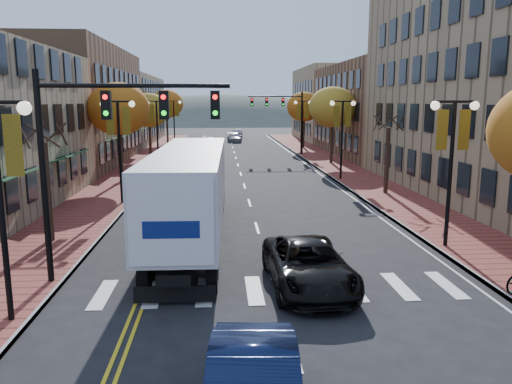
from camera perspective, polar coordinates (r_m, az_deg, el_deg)
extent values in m
plane|color=black|center=(14.65, 3.18, -13.95)|extent=(200.00, 200.00, 0.00)
cube|color=brown|center=(46.69, -13.12, 2.78)|extent=(4.00, 85.00, 0.15)
cube|color=brown|center=(47.36, 8.95, 3.03)|extent=(4.00, 85.00, 0.15)
cube|color=brown|center=(51.54, -21.71, 9.07)|extent=(12.00, 24.00, 11.00)
cube|color=#9E8966|center=(75.79, -16.03, 9.02)|extent=(12.00, 26.00, 9.50)
cube|color=brown|center=(58.85, 16.12, 8.98)|extent=(15.00, 24.00, 10.00)
cube|color=#9E8966|center=(79.85, 10.63, 9.83)|extent=(15.00, 20.00, 11.00)
cylinder|color=#382619|center=(22.75, -22.70, 0.00)|extent=(0.28, 0.28, 4.20)
cylinder|color=#382619|center=(38.09, -15.22, 4.85)|extent=(0.28, 0.28, 4.90)
ellipsoid|color=#C26716|center=(37.94, -15.42, 9.15)|extent=(4.48, 4.48, 3.81)
cylinder|color=#382619|center=(53.85, -12.02, 6.32)|extent=(0.28, 0.28, 4.55)
ellipsoid|color=#C18C2D|center=(53.73, -12.12, 9.13)|extent=(4.16, 4.16, 3.54)
cylinder|color=#382619|center=(71.68, -10.11, 7.54)|extent=(0.28, 0.28, 5.04)
ellipsoid|color=#C26716|center=(71.60, -10.19, 9.89)|extent=(4.61, 4.61, 3.92)
cylinder|color=#382619|center=(33.26, 14.72, 3.51)|extent=(0.28, 0.28, 4.20)
cylinder|color=#382619|center=(48.57, 8.64, 6.22)|extent=(0.28, 0.28, 4.90)
ellipsoid|color=#C18C2D|center=(48.45, 8.73, 9.59)|extent=(4.48, 4.48, 3.81)
cylinder|color=#382619|center=(64.24, 5.46, 7.22)|extent=(0.28, 0.28, 4.76)
ellipsoid|color=#C26716|center=(64.15, 5.51, 9.69)|extent=(4.35, 4.35, 3.70)
cylinder|color=black|center=(14.74, -27.03, -2.65)|extent=(0.16, 0.16, 6.00)
sphere|color=#FFF2CC|center=(14.12, -24.96, 8.68)|extent=(0.36, 0.36, 0.36)
cube|color=gold|center=(14.29, -25.99, 4.79)|extent=(0.45, 0.03, 1.60)
cylinder|color=black|center=(29.95, -15.29, 4.21)|extent=(0.16, 0.16, 6.00)
cylinder|color=black|center=(29.79, -15.56, 9.95)|extent=(1.60, 0.10, 0.10)
sphere|color=#FFF2CC|center=(29.96, -17.07, 9.59)|extent=(0.36, 0.36, 0.36)
sphere|color=#FFF2CC|center=(29.65, -14.01, 9.73)|extent=(0.36, 0.36, 0.36)
cube|color=gold|center=(29.90, -16.31, 7.80)|extent=(0.45, 0.03, 1.60)
cube|color=gold|center=(29.73, -14.60, 7.87)|extent=(0.45, 0.03, 1.60)
cylinder|color=black|center=(47.68, -11.20, 6.54)|extent=(0.16, 0.16, 6.00)
cylinder|color=black|center=(47.58, -11.33, 10.15)|extent=(1.60, 0.10, 0.10)
sphere|color=#FFF2CC|center=(47.69, -12.29, 9.93)|extent=(0.36, 0.36, 0.36)
sphere|color=#FFF2CC|center=(47.49, -10.35, 10.00)|extent=(0.36, 0.36, 0.36)
cube|color=gold|center=(47.65, -11.83, 8.81)|extent=(0.45, 0.03, 1.60)
cube|color=gold|center=(47.54, -10.74, 8.84)|extent=(0.45, 0.03, 1.60)
cylinder|color=black|center=(65.56, -9.33, 7.60)|extent=(0.16, 0.16, 6.00)
cylinder|color=black|center=(65.49, -9.41, 10.22)|extent=(1.60, 0.10, 0.10)
sphere|color=#FFF2CC|center=(65.56, -10.11, 10.07)|extent=(0.36, 0.36, 0.36)
sphere|color=#FFF2CC|center=(65.42, -8.69, 10.11)|extent=(0.36, 0.36, 0.36)
cube|color=gold|center=(65.54, -9.78, 9.25)|extent=(0.45, 0.03, 1.60)
cube|color=gold|center=(65.46, -8.98, 9.27)|extent=(0.45, 0.03, 1.60)
cylinder|color=black|center=(21.57, 21.28, 1.59)|extent=(0.16, 0.16, 6.00)
cylinder|color=black|center=(21.35, 21.81, 9.57)|extent=(1.60, 0.10, 0.10)
sphere|color=#FFF2CC|center=(21.02, 19.80, 9.28)|extent=(0.36, 0.36, 0.36)
sphere|color=#FFF2CC|center=(21.71, 23.71, 9.04)|extent=(0.36, 0.36, 0.36)
cube|color=gold|center=(21.19, 20.51, 6.67)|extent=(0.45, 0.03, 1.60)
cube|color=gold|center=(21.58, 22.70, 6.58)|extent=(0.45, 0.03, 1.60)
cylinder|color=black|center=(38.49, 9.76, 5.72)|extent=(0.16, 0.16, 6.00)
cylinder|color=black|center=(38.37, 9.90, 10.19)|extent=(1.60, 0.10, 0.10)
sphere|color=#FFF2CC|center=(38.19, 8.71, 9.99)|extent=(0.36, 0.36, 0.36)
sphere|color=#FFF2CC|center=(38.57, 11.06, 9.93)|extent=(0.36, 0.36, 0.36)
cube|color=gold|center=(38.28, 9.19, 8.56)|extent=(0.45, 0.03, 1.60)
cube|color=gold|center=(38.50, 10.51, 8.53)|extent=(0.45, 0.03, 1.60)
cylinder|color=black|center=(56.09, 5.33, 7.24)|extent=(0.16, 0.16, 6.00)
cylinder|color=black|center=(56.01, 5.38, 10.31)|extent=(1.60, 0.10, 0.10)
sphere|color=#FFF2CC|center=(55.88, 4.55, 10.17)|extent=(0.36, 0.36, 0.36)
sphere|color=#FFF2CC|center=(56.15, 6.19, 10.14)|extent=(0.36, 0.36, 0.36)
cube|color=gold|center=(55.95, 4.90, 9.19)|extent=(0.45, 0.03, 1.60)
cube|color=gold|center=(56.10, 5.82, 9.18)|extent=(0.45, 0.03, 1.60)
cylinder|color=black|center=(17.37, -23.10, 1.16)|extent=(0.20, 0.20, 7.00)
cylinder|color=black|center=(16.45, -13.72, 11.72)|extent=(6.00, 0.14, 0.14)
cube|color=black|center=(16.62, -16.73, 9.49)|extent=(0.30, 0.25, 0.90)
sphere|color=#FF0C0C|center=(16.48, -16.89, 10.35)|extent=(0.16, 0.16, 0.16)
cube|color=black|center=(16.33, -10.47, 9.75)|extent=(0.30, 0.25, 0.90)
sphere|color=#FF0C0C|center=(16.19, -10.55, 10.62)|extent=(0.16, 0.16, 0.16)
cube|color=black|center=(16.24, -4.69, 9.88)|extent=(0.30, 0.25, 0.90)
sphere|color=#FF0C0C|center=(16.10, -4.71, 10.76)|extent=(0.16, 0.16, 0.16)
cylinder|color=black|center=(56.05, 5.23, 7.75)|extent=(0.20, 0.20, 7.00)
cylinder|color=black|center=(55.58, 2.18, 10.86)|extent=(6.00, 0.14, 0.14)
cube|color=black|center=(55.69, 3.11, 10.24)|extent=(0.30, 0.25, 0.90)
sphere|color=#FF0C0C|center=(55.55, 3.13, 10.49)|extent=(0.16, 0.16, 0.16)
cube|color=black|center=(55.49, 1.23, 10.25)|extent=(0.30, 0.25, 0.90)
sphere|color=#FF0C0C|center=(55.35, 1.25, 10.51)|extent=(0.16, 0.16, 0.16)
cube|color=black|center=(55.36, -0.46, 10.25)|extent=(0.30, 0.25, 0.90)
sphere|color=#FF0C0C|center=(55.22, -0.45, 10.51)|extent=(0.16, 0.16, 0.16)
cube|color=black|center=(21.17, -7.41, -3.84)|extent=(1.36, 13.22, 0.36)
cube|color=silver|center=(20.81, -7.52, 0.91)|extent=(2.99, 13.27, 2.84)
cube|color=black|center=(28.97, -6.17, 1.67)|extent=(2.62, 3.11, 2.54)
cylinder|color=black|center=(16.40, -12.64, -9.57)|extent=(0.38, 1.02, 1.02)
cylinder|color=black|center=(16.17, -5.07, -9.65)|extent=(0.38, 1.02, 1.02)
cylinder|color=black|center=(17.53, -11.96, -8.22)|extent=(0.38, 1.02, 1.02)
cylinder|color=black|center=(17.32, -4.91, -8.26)|extent=(0.38, 1.02, 1.02)
cylinder|color=black|center=(28.06, -8.44, -1.09)|extent=(0.38, 1.02, 1.02)
cylinder|color=black|center=(27.92, -4.08, -1.05)|extent=(0.38, 1.02, 1.02)
cylinder|color=black|center=(30.24, -8.03, -0.25)|extent=(0.38, 1.02, 1.02)
cylinder|color=black|center=(30.12, -3.99, -0.21)|extent=(0.38, 1.02, 1.02)
imported|color=black|center=(16.54, 6.01, -8.28)|extent=(2.69, 5.53, 1.51)
imported|color=silver|center=(64.09, -5.38, 5.64)|extent=(2.04, 4.67, 1.57)
imported|color=#94949B|center=(74.37, -2.49, 6.23)|extent=(2.18, 4.65, 1.31)
imported|color=#ABACB3|center=(82.67, -2.16, 6.69)|extent=(1.59, 4.36, 1.43)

